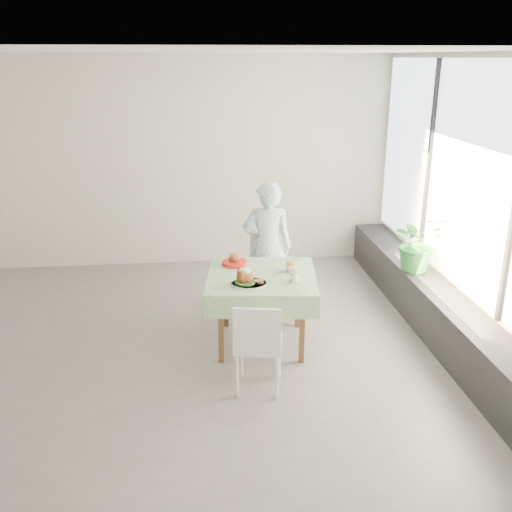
{
  "coord_description": "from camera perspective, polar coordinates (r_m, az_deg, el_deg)",
  "views": [
    {
      "loc": [
        0.34,
        -5.18,
        2.75
      ],
      "look_at": [
        0.91,
        0.01,
        0.92
      ],
      "focal_mm": 40.0,
      "sensor_mm": 36.0,
      "label": 1
    }
  ],
  "objects": [
    {
      "name": "chair_near",
      "position": [
        5.01,
        0.25,
        -10.52
      ],
      "size": [
        0.46,
        0.46,
        0.84
      ],
      "color": "white",
      "rests_on": "ground"
    },
    {
      "name": "diner",
      "position": [
        6.3,
        1.15,
        0.83
      ],
      "size": [
        0.57,
        0.4,
        1.51
      ],
      "primitive_type": "imported",
      "rotation": [
        0.0,
        0.0,
        3.08
      ],
      "color": "#94C7ED",
      "rests_on": "ground"
    },
    {
      "name": "cafe_table",
      "position": [
        5.67,
        0.56,
        -4.54
      ],
      "size": [
        1.16,
        1.16,
        0.74
      ],
      "color": "brown",
      "rests_on": "ground"
    },
    {
      "name": "chair_far",
      "position": [
        6.49,
        1.27,
        -3.26
      ],
      "size": [
        0.42,
        0.42,
        0.84
      ],
      "color": "white",
      "rests_on": "ground"
    },
    {
      "name": "window_pane",
      "position": [
        5.92,
        20.43,
        7.37
      ],
      "size": [
        0.01,
        4.8,
        2.18
      ],
      "primitive_type": "cube",
      "color": "#D1E0F9",
      "rests_on": "ground"
    },
    {
      "name": "floor",
      "position": [
        5.88,
        -8.95,
        -8.87
      ],
      "size": [
        6.0,
        6.0,
        0.0
      ],
      "primitive_type": "plane",
      "color": "#64615E",
      "rests_on": "ground"
    },
    {
      "name": "juice_cup_lemonade",
      "position": [
        5.38,
        3.82,
        -1.96
      ],
      "size": [
        0.09,
        0.09,
        0.26
      ],
      "color": "white",
      "rests_on": "cafe_table"
    },
    {
      "name": "wall_front",
      "position": [
        3.02,
        -12.12,
        -7.71
      ],
      "size": [
        6.0,
        0.02,
        2.8
      ],
      "primitive_type": "cube",
      "color": "silver",
      "rests_on": "ground"
    },
    {
      "name": "ceiling",
      "position": [
        5.2,
        -10.63,
        19.53
      ],
      "size": [
        6.0,
        6.0,
        0.0
      ],
      "primitive_type": "plane",
      "rotation": [
        3.14,
        0.0,
        0.0
      ],
      "color": "white",
      "rests_on": "ground"
    },
    {
      "name": "main_dish",
      "position": [
        5.3,
        -0.91,
        -2.33
      ],
      "size": [
        0.34,
        0.34,
        0.18
      ],
      "color": "white",
      "rests_on": "cafe_table"
    },
    {
      "name": "wall_back",
      "position": [
        7.81,
        -8.79,
        9.1
      ],
      "size": [
        6.0,
        0.02,
        2.8
      ],
      "primitive_type": "cube",
      "color": "silver",
      "rests_on": "ground"
    },
    {
      "name": "potted_plant",
      "position": [
        6.51,
        15.89,
        1.28
      ],
      "size": [
        0.67,
        0.61,
        0.64
      ],
      "primitive_type": "imported",
      "rotation": [
        0.0,
        0.0,
        0.2
      ],
      "color": "#26722D",
      "rests_on": "window_ledge"
    },
    {
      "name": "wall_right",
      "position": [
        5.98,
        20.41,
        5.02
      ],
      "size": [
        0.02,
        5.0,
        2.8
      ],
      "primitive_type": "cube",
      "color": "silver",
      "rests_on": "ground"
    },
    {
      "name": "juice_cup_orange",
      "position": [
        5.62,
        3.5,
        -0.93
      ],
      "size": [
        0.11,
        0.11,
        0.3
      ],
      "color": "white",
      "rests_on": "cafe_table"
    },
    {
      "name": "second_dish",
      "position": [
        5.81,
        -2.16,
        -0.56
      ],
      "size": [
        0.26,
        0.26,
        0.12
      ],
      "color": "red",
      "rests_on": "cafe_table"
    },
    {
      "name": "window_ledge",
      "position": [
        6.26,
        17.55,
        -5.21
      ],
      "size": [
        0.4,
        4.8,
        0.5
      ],
      "primitive_type": "cube",
      "color": "black",
      "rests_on": "ground"
    }
  ]
}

